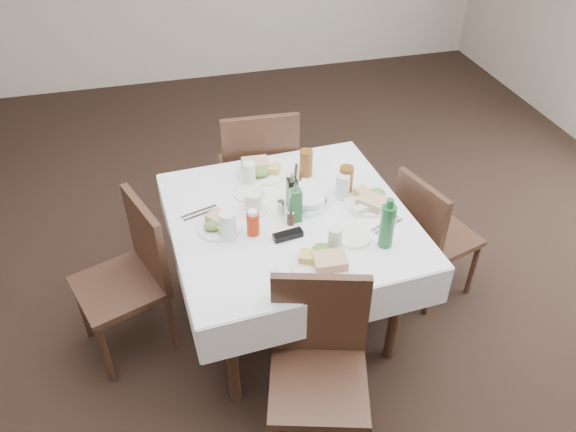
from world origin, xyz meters
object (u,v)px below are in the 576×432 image
Objects in this scene: coffee_mug at (254,202)px; water_w at (228,226)px; chair_north at (259,168)px; chair_east at (429,231)px; chair_south at (319,357)px; green_bottle at (387,225)px; bread_basket at (308,201)px; water_s at (335,239)px; water_e at (343,186)px; oil_cruet_dark at (292,192)px; oil_cruet_green at (295,204)px; dining_table at (290,229)px; water_n at (249,173)px; chair_west at (133,270)px; ketchup_bottle at (253,223)px.

water_w is at bearing -131.20° from coffee_mug.
chair_north is 1.18× the size of chair_east.
green_bottle reaches higher than chair_south.
chair_south is at bearing -102.26° from bread_basket.
water_e reaches higher than water_s.
bread_basket is 0.11m from oil_cruet_dark.
water_w is 0.47m from bread_basket.
chair_north is at bearing 91.42° from oil_cruet_green.
dining_table is 0.79m from chair_north.
chair_east is at bearing -18.89° from water_n.
chair_west is 0.72m from ketchup_bottle.
oil_cruet_dark is at bearing 168.83° from bread_basket.
chair_south is at bearing -75.85° from ketchup_bottle.
chair_east is 0.79m from bread_basket.
water_n reaches higher than chair_east.
ketchup_bottle reaches higher than water_n.
chair_south is at bearing -114.54° from water_e.
green_bottle is (0.37, -0.29, 0.02)m from oil_cruet_green.
water_n is at bearing 80.93° from ketchup_bottle.
chair_north reaches higher than dining_table.
bread_basket is 0.74× the size of green_bottle.
chair_east is (0.83, 0.01, -0.19)m from dining_table.
water_w reaches higher than chair_west.
chair_south is (-0.05, -0.71, -0.16)m from dining_table.
chair_west reaches higher than water_s.
chair_north reaches higher than chair_south.
dining_table is 0.36m from water_e.
water_n is 0.52m from water_e.
oil_cruet_dark is at bearing 175.34° from chair_east.
green_bottle reaches higher than ketchup_bottle.
chair_south is 0.75m from water_w.
water_w is at bearing -161.23° from bread_basket.
chair_east is at bearing 0.96° from dining_table.
dining_table is 1.43× the size of chair_west.
water_n is at bearing 83.41° from coffee_mug.
water_s is at bearing -24.20° from water_w.
green_bottle reaches higher than bread_basket.
water_s is at bearing -65.20° from oil_cruet_green.
chair_south is 1.15m from chair_east.
ketchup_bottle is at bearing -154.88° from bread_basket.
chair_west is 0.93m from oil_cruet_green.
oil_cruet_dark reaches higher than dining_table.
chair_south is 0.68m from green_bottle.
bread_basket is 0.49m from green_bottle.
water_n reaches higher than dining_table.
water_n is 0.95× the size of water_e.
water_s is at bearing 173.01° from green_bottle.
green_bottle reaches higher than oil_cruet_dark.
green_bottle is at bearing -37.71° from coffee_mug.
oil_cruet_dark is at bearing -177.21° from water_e.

